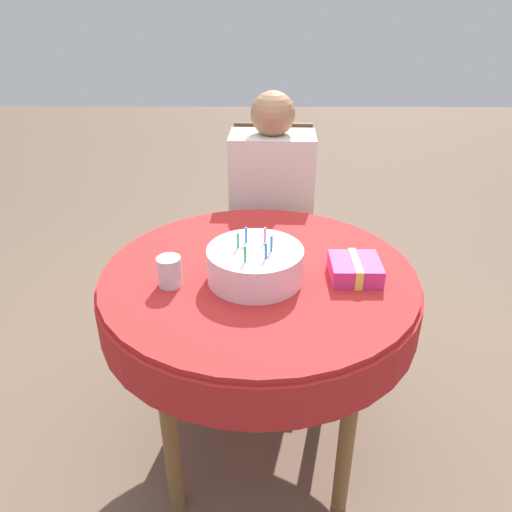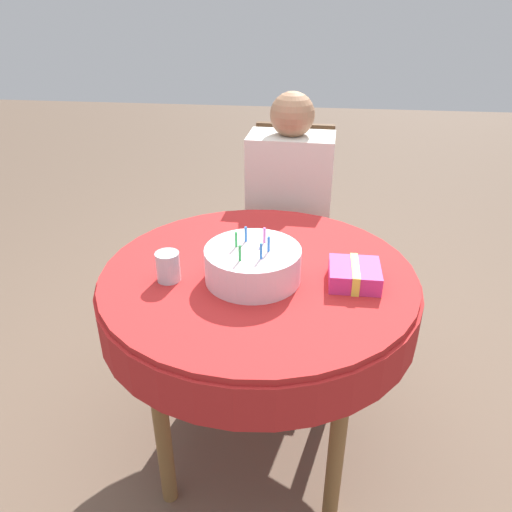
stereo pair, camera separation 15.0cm
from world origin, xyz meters
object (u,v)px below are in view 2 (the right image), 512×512
at_px(chair, 290,231).
at_px(person, 289,204).
at_px(gift_box, 354,275).
at_px(birthday_cake, 253,264).
at_px(drinking_glass, 168,267).

bearing_deg(chair, person, -90.00).
relative_size(chair, gift_box, 6.42).
bearing_deg(birthday_cake, gift_box, 2.79).
bearing_deg(chair, birthday_cake, -92.43).
bearing_deg(gift_box, person, 108.27).
relative_size(person, birthday_cake, 4.07).
xyz_separation_m(chair, person, (-0.00, -0.10, 0.17)).
distance_m(birthday_cake, gift_box, 0.30).
bearing_deg(birthday_cake, drinking_glass, -172.22).
distance_m(chair, drinking_glass, 0.95).
xyz_separation_m(person, drinking_glass, (-0.31, -0.76, 0.10)).
bearing_deg(birthday_cake, chair, 85.23).
bearing_deg(drinking_glass, chair, 69.69).
height_order(person, birthday_cake, person).
relative_size(birthday_cake, gift_box, 1.85).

